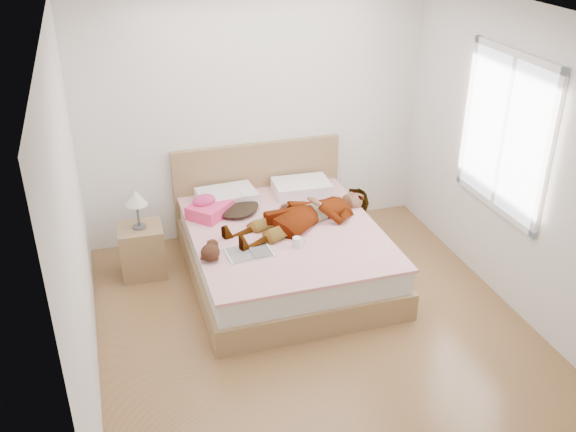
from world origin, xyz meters
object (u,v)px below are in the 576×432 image
(magazine, at_px, (249,252))
(nightstand, at_px, (142,247))
(plush_toy, at_px, (211,251))
(woman, at_px, (304,211))
(coffee_mug, at_px, (297,242))
(phone, at_px, (243,193))
(bed, at_px, (282,246))
(towel, at_px, (209,207))

(magazine, relative_size, nightstand, 0.47)
(plush_toy, bearing_deg, woman, 22.66)
(coffee_mug, xyz_separation_m, plush_toy, (-0.78, 0.03, 0.03))
(phone, xyz_separation_m, magazine, (-0.15, -0.83, -0.18))
(phone, relative_size, bed, 0.05)
(coffee_mug, relative_size, nightstand, 0.13)
(phone, height_order, bed, bed)
(woman, xyz_separation_m, phone, (-0.50, 0.40, 0.08))
(bed, bearing_deg, woman, 2.73)
(phone, relative_size, coffee_mug, 0.84)
(woman, distance_m, nightstand, 1.60)
(phone, bearing_deg, towel, 160.96)
(coffee_mug, height_order, nightstand, nightstand)
(plush_toy, bearing_deg, coffee_mug, -2.20)
(towel, bearing_deg, woman, -25.30)
(towel, xyz_separation_m, magazine, (0.20, -0.83, -0.08))
(phone, bearing_deg, woman, -57.37)
(phone, height_order, magazine, phone)
(nightstand, bearing_deg, magazine, -41.31)
(magazine, bearing_deg, nightstand, 138.69)
(magazine, bearing_deg, phone, 79.81)
(magazine, relative_size, plush_toy, 1.49)
(magazine, distance_m, coffee_mug, 0.44)
(towel, distance_m, magazine, 0.86)
(phone, bearing_deg, coffee_mug, -89.66)
(magazine, bearing_deg, woman, 33.45)
(plush_toy, distance_m, nightstand, 0.97)
(phone, xyz_separation_m, plush_toy, (-0.49, -0.81, -0.12))
(magazine, bearing_deg, plush_toy, 177.22)
(coffee_mug, bearing_deg, woman, 64.70)
(coffee_mug, distance_m, nightstand, 1.56)
(towel, distance_m, plush_toy, 0.83)
(bed, distance_m, magazine, 0.65)
(magazine, distance_m, nightstand, 1.19)
(bed, bearing_deg, towel, 146.72)
(magazine, bearing_deg, coffee_mug, -1.76)
(woman, relative_size, plush_toy, 5.79)
(nightstand, bearing_deg, woman, -12.68)
(towel, xyz_separation_m, nightstand, (-0.68, -0.06, -0.30))
(towel, relative_size, plush_toy, 1.81)
(towel, bearing_deg, nightstand, -175.07)
(coffee_mug, distance_m, plush_toy, 0.78)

